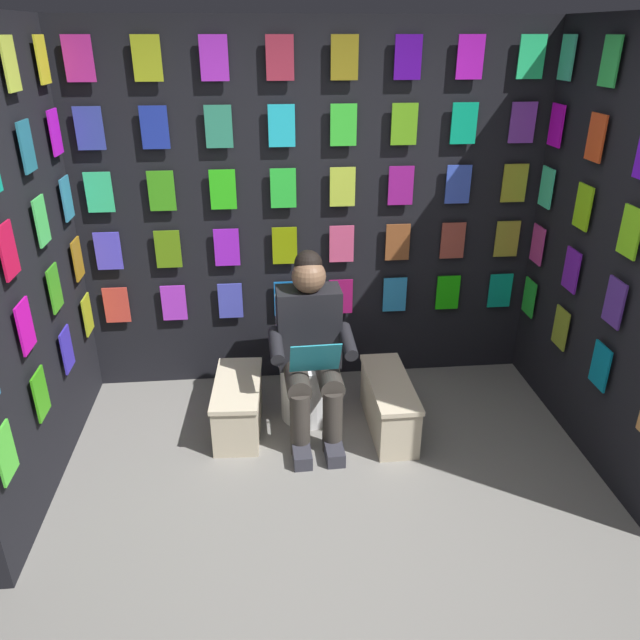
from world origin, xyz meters
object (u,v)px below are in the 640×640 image
(comic_longbox_far, at_px, (389,405))
(toilet, at_px, (307,367))
(person_reading, at_px, (311,347))
(comic_longbox_near, at_px, (238,405))

(comic_longbox_far, bearing_deg, toilet, -29.67)
(person_reading, relative_size, comic_longbox_near, 1.76)
(toilet, distance_m, person_reading, 0.35)
(person_reading, bearing_deg, comic_longbox_far, 171.76)
(toilet, xyz_separation_m, comic_longbox_far, (-0.51, 0.28, -0.15))
(comic_longbox_near, bearing_deg, person_reading, 178.28)
(toilet, height_order, comic_longbox_near, toilet)
(person_reading, distance_m, comic_longbox_far, 0.66)
(toilet, bearing_deg, comic_longbox_far, 149.11)
(person_reading, height_order, comic_longbox_near, person_reading)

